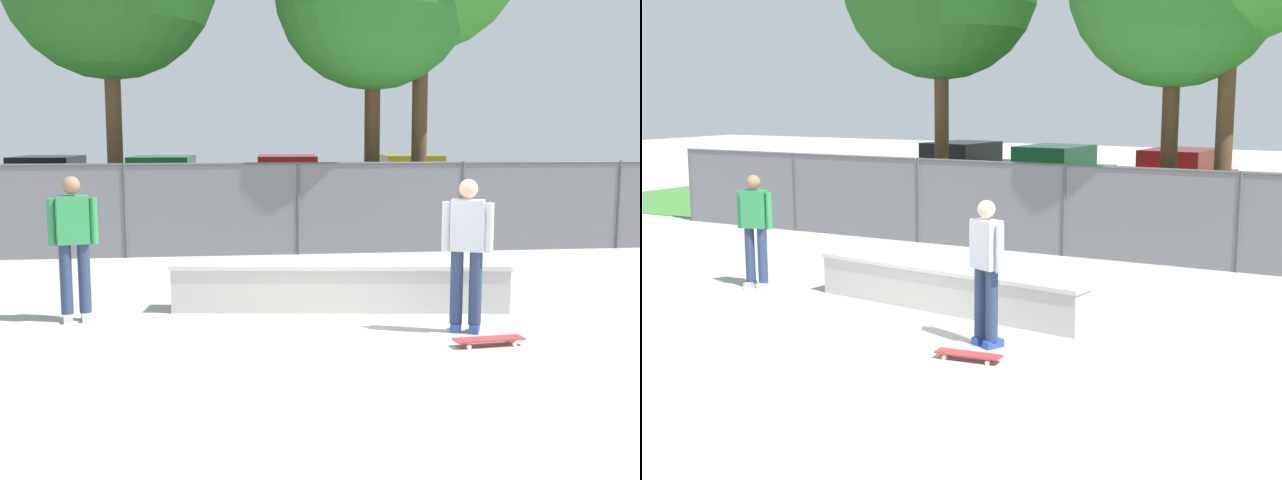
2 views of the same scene
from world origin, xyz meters
TOP-DOWN VIEW (x-y plane):
  - ground_plane at (0.00, 0.00)m, footprint 80.00×80.00m
  - grass_strip at (0.00, 16.54)m, footprint 31.41×20.00m
  - concrete_ledge at (0.10, 1.48)m, footprint 4.49×1.06m
  - skateboarder at (1.40, 0.17)m, footprint 0.56×0.39m
  - skateboard at (1.48, -0.45)m, footprint 0.82×0.28m
  - chainlink_fence at (0.00, 6.24)m, footprint 19.48×0.07m
  - car_black at (-6.14, 13.59)m, footprint 2.25×4.32m
  - car_green at (-3.04, 13.27)m, footprint 2.25×4.32m
  - car_red at (0.39, 13.41)m, footprint 2.25×4.32m
  - bystander at (-3.28, 1.31)m, footprint 0.59×0.34m

SIDE VIEW (x-z plane):
  - ground_plane at x=0.00m, z-range 0.00..0.00m
  - grass_strip at x=0.00m, z-range 0.00..0.02m
  - skateboard at x=1.48m, z-range 0.03..0.12m
  - concrete_ledge at x=0.10m, z-range 0.00..0.64m
  - car_black at x=-6.14m, z-range 0.01..1.67m
  - car_green at x=-3.04m, z-range 0.01..1.67m
  - car_red at x=0.39m, z-range 0.01..1.67m
  - chainlink_fence at x=0.00m, z-range 0.08..1.85m
  - skateboarder at x=1.40m, z-range 0.10..1.92m
  - bystander at x=-3.28m, z-range 0.10..1.92m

